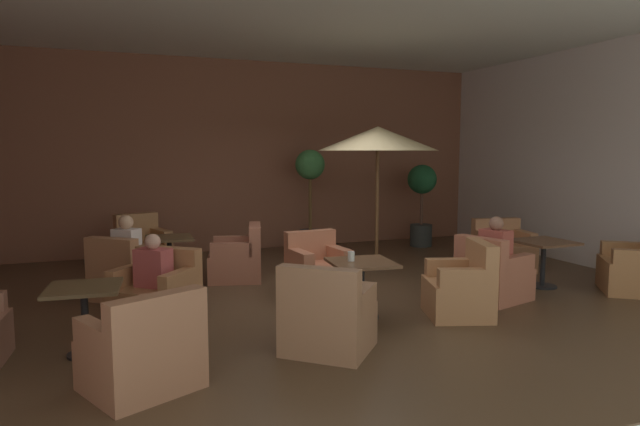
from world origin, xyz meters
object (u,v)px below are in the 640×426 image
object	(u,v)px
armchair_mid_center_east	(634,270)
potted_tree_mid_left	(310,189)
armchair_front_right_north	(238,259)
armchair_front_right_east	(143,250)
armchair_front_left_north	(461,289)
armchair_mid_center_south	(502,251)
cafe_table_mid_center	(544,251)
patron_blue_shirt	(127,242)
cafe_table_front_right	(169,249)
cafe_table_rear_right	(84,303)
potted_tree_left_corner	(422,196)
armchair_front_left_east	(318,271)
patron_by_window	(153,264)
iced_drink_cup	(351,256)
armchair_rear_right_south	(143,354)
cafe_table_front_left	(362,275)
armchair_mid_center_north	(492,276)
patron_with_friend	(495,246)
armchair_front_left_south	(327,319)
armchair_rear_right_north	(157,296)
armchair_front_right_south	(126,274)
patio_umbrella_tall_red	(378,139)

from	to	relation	value
armchair_mid_center_east	potted_tree_mid_left	size ratio (longest dim) A/B	0.55
armchair_front_right_north	armchair_front_right_east	size ratio (longest dim) A/B	1.00
armchair_front_left_north	armchair_mid_center_south	xyz separation A→B (m)	(2.18, 1.94, -0.01)
armchair_mid_center_south	potted_tree_mid_left	size ratio (longest dim) A/B	0.47
cafe_table_mid_center	patron_blue_shirt	bearing A→B (deg)	164.65
cafe_table_front_right	cafe_table_rear_right	world-z (taller)	same
armchair_front_left_north	armchair_mid_center_east	size ratio (longest dim) A/B	0.84
cafe_table_front_right	potted_tree_left_corner	bearing A→B (deg)	14.69
potted_tree_mid_left	armchair_front_left_east	bearing A→B (deg)	-108.03
patron_blue_shirt	patron_by_window	xyz separation A→B (m)	(0.25, -1.29, -0.07)
armchair_front_right_north	armchair_front_right_east	xyz separation A→B (m)	(-1.32, 1.22, 0.03)
cafe_table_mid_center	iced_drink_cup	xyz separation A→B (m)	(-3.19, -0.36, 0.21)
armchair_rear_right_south	patron_blue_shirt	size ratio (longest dim) A/B	1.61
cafe_table_front_left	patron_blue_shirt	bearing A→B (deg)	142.21
armchair_mid_center_north	armchair_mid_center_east	size ratio (longest dim) A/B	0.88
armchair_front_right_east	armchair_mid_center_north	bearing A→B (deg)	-40.57
cafe_table_front_right	iced_drink_cup	xyz separation A→B (m)	(1.80, -2.65, 0.23)
armchair_front_right_east	armchair_mid_center_north	size ratio (longest dim) A/B	1.02
armchair_front_right_north	potted_tree_left_corner	size ratio (longest dim) A/B	0.58
cafe_table_mid_center	patron_blue_shirt	size ratio (longest dim) A/B	1.15
armchair_front_left_east	patron_with_friend	xyz separation A→B (m)	(2.09, -1.06, 0.39)
armchair_front_left_east	patron_by_window	world-z (taller)	patron_by_window
armchair_front_right_east	armchair_front_left_north	bearing A→B (deg)	-50.27
armchair_front_right_east	iced_drink_cup	size ratio (longest dim) A/B	8.81
armchair_front_right_east	cafe_table_mid_center	size ratio (longest dim) A/B	1.29
armchair_front_left_south	cafe_table_front_right	bearing A→B (deg)	107.36
patron_by_window	armchair_mid_center_east	bearing A→B (deg)	-8.59
armchair_mid_center_south	armchair_rear_right_north	xyz separation A→B (m)	(-5.56, -0.87, -0.01)
armchair_front_right_north	patron_blue_shirt	bearing A→B (deg)	-162.76
armchair_front_left_north	armchair_rear_right_south	distance (m)	3.71
armchair_front_right_south	armchair_mid_center_south	world-z (taller)	armchair_front_right_south
cafe_table_mid_center	iced_drink_cup	size ratio (longest dim) A/B	6.82
armchair_front_left_east	armchair_mid_center_east	world-z (taller)	armchair_mid_center_east
armchair_mid_center_south	cafe_table_rear_right	size ratio (longest dim) A/B	1.31
armchair_front_left_east	cafe_table_mid_center	size ratio (longest dim) A/B	1.14
armchair_mid_center_south	armchair_rear_right_north	size ratio (longest dim) A/B	0.85
armchair_front_right_east	armchair_front_left_south	bearing A→B (deg)	-72.28
armchair_front_right_east	patron_with_friend	bearing A→B (deg)	-40.18
armchair_mid_center_south	patron_blue_shirt	distance (m)	5.86
patron_blue_shirt	cafe_table_rear_right	bearing A→B (deg)	-101.91
armchair_front_left_south	patio_umbrella_tall_red	world-z (taller)	patio_umbrella_tall_red
armchair_rear_right_north	patron_blue_shirt	size ratio (longest dim) A/B	1.69
potted_tree_left_corner	potted_tree_mid_left	size ratio (longest dim) A/B	0.85
cafe_table_mid_center	patron_with_friend	world-z (taller)	patron_with_friend
armchair_front_left_north	potted_tree_mid_left	distance (m)	4.62
armchair_mid_center_south	patron_with_friend	xyz separation A→B (m)	(-1.33, -1.46, 0.40)
armchair_front_right_north	cafe_table_rear_right	bearing A→B (deg)	-128.25
armchair_front_left_south	armchair_rear_right_south	xyz separation A→B (m)	(-1.72, -0.27, -0.02)
armchair_front_left_north	armchair_front_right_east	bearing A→B (deg)	129.73
armchair_mid_center_north	armchair_front_right_south	bearing A→B (deg)	157.81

